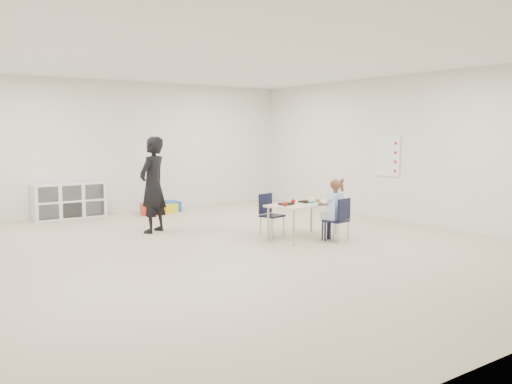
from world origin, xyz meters
TOP-DOWN VIEW (x-y plane):
  - room at (0.00, 0.00)m, footprint 9.00×9.02m
  - table at (1.29, -0.02)m, footprint 1.37×0.89m
  - chair_near at (1.55, -0.51)m, footprint 0.40×0.38m
  - chair_far at (1.02, 0.47)m, footprint 0.40×0.38m
  - child at (1.55, -0.51)m, footprint 0.55×0.55m
  - lunch_tray_near at (1.39, 0.03)m, footprint 0.25×0.20m
  - lunch_tray_far at (0.94, -0.02)m, footprint 0.25×0.20m
  - milk_carton at (1.35, -0.15)m, footprint 0.08×0.08m
  - bread_roll at (1.59, -0.03)m, footprint 0.09×0.09m
  - apple_near at (1.12, 0.03)m, footprint 0.07×0.07m
  - apple_far at (0.78, -0.19)m, footprint 0.07×0.07m
  - cubby_shelf at (-1.20, 4.28)m, footprint 1.40×0.40m
  - rules_poster at (3.98, 0.60)m, footprint 0.02×0.60m
  - adult at (-0.48, 1.86)m, footprint 0.72×0.65m
  - bin_red at (0.32, 3.80)m, footprint 0.45×0.52m
  - bin_yellow at (0.73, 3.85)m, footprint 0.37×0.45m
  - bin_blue at (0.86, 3.98)m, footprint 0.37×0.47m

SIDE VIEW (x-z plane):
  - bin_yellow at x=0.73m, z-range 0.00..0.20m
  - bin_red at x=0.32m, z-range 0.00..0.22m
  - bin_blue at x=0.86m, z-range 0.00..0.22m
  - table at x=1.29m, z-range 0.00..0.58m
  - chair_near at x=1.55m, z-range 0.00..0.69m
  - chair_far at x=1.02m, z-range 0.00..0.69m
  - cubby_shelf at x=-1.20m, z-range 0.00..0.70m
  - child at x=1.55m, z-range 0.00..1.09m
  - lunch_tray_near at x=1.39m, z-range 0.58..0.61m
  - lunch_tray_far at x=0.94m, z-range 0.58..0.61m
  - bread_roll at x=1.59m, z-range 0.58..0.64m
  - apple_near at x=1.12m, z-range 0.58..0.65m
  - apple_far at x=0.78m, z-range 0.58..0.65m
  - milk_carton at x=1.35m, z-range 0.58..0.68m
  - adult at x=-0.48m, z-range 0.00..1.64m
  - rules_poster at x=3.98m, z-range 0.85..1.65m
  - room at x=0.00m, z-range 0.00..2.80m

